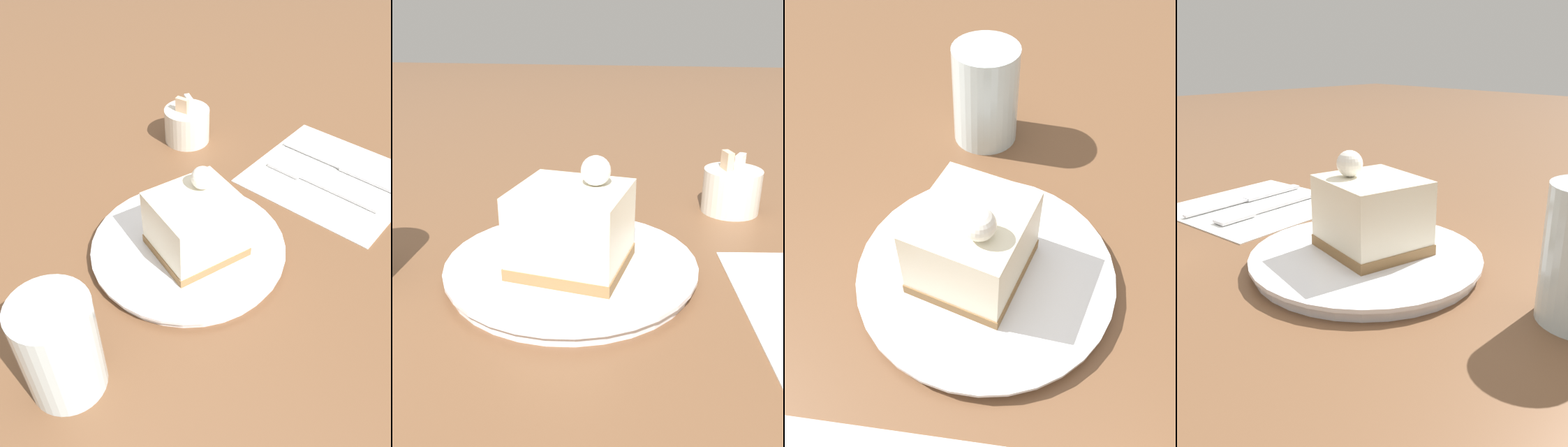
{
  "view_description": "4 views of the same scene",
  "coord_description": "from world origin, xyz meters",
  "views": [
    {
      "loc": [
        -0.3,
        -0.32,
        0.43
      ],
      "look_at": [
        -0.02,
        -0.01,
        0.05
      ],
      "focal_mm": 40.0,
      "sensor_mm": 36.0,
      "label": 1
    },
    {
      "loc": [
        0.05,
        -0.4,
        0.23
      ],
      "look_at": [
        -0.01,
        0.0,
        0.05
      ],
      "focal_mm": 40.0,
      "sensor_mm": 36.0,
      "label": 2
    },
    {
      "loc": [
        0.23,
        0.06,
        0.38
      ],
      "look_at": [
        -0.04,
        -0.01,
        0.06
      ],
      "focal_mm": 40.0,
      "sensor_mm": 36.0,
      "label": 3
    },
    {
      "loc": [
        -0.36,
        0.32,
        0.21
      ],
      "look_at": [
        -0.02,
        -0.01,
        0.04
      ],
      "focal_mm": 40.0,
      "sensor_mm": 36.0,
      "label": 4
    }
  ],
  "objects": [
    {
      "name": "plate",
      "position": [
        -0.02,
        -0.0,
        0.01
      ],
      "size": [
        0.23,
        0.23,
        0.01
      ],
      "color": "white",
      "rests_on": "ground_plane"
    },
    {
      "name": "cake_slice",
      "position": [
        -0.02,
        -0.01,
        0.05
      ],
      "size": [
        0.11,
        0.1,
        0.1
      ],
      "rotation": [
        0.0,
        0.0,
        -0.18
      ],
      "color": "olive",
      "rests_on": "plate"
    },
    {
      "name": "fork",
      "position": [
        0.2,
        -0.02,
        0.01
      ],
      "size": [
        0.03,
        0.17,
        0.0
      ],
      "rotation": [
        0.0,
        0.0,
        0.11
      ],
      "color": "silver",
      "rests_on": "napkin"
    },
    {
      "name": "napkin",
      "position": [
        0.23,
        -0.03,
        0.0
      ],
      "size": [
        0.22,
        0.23,
        0.0
      ],
      "rotation": [
        0.0,
        0.0,
        0.12
      ],
      "color": "white",
      "rests_on": "ground_plane"
    },
    {
      "name": "ground_plane",
      "position": [
        0.0,
        0.0,
        0.0
      ],
      "size": [
        4.0,
        4.0,
        0.0
      ],
      "primitive_type": "plane",
      "color": "brown"
    },
    {
      "name": "knife",
      "position": [
        0.26,
        -0.04,
        0.01
      ],
      "size": [
        0.03,
        0.19,
        0.0
      ],
      "rotation": [
        0.0,
        0.0,
        0.11
      ],
      "color": "silver",
      "rests_on": "napkin"
    }
  ]
}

